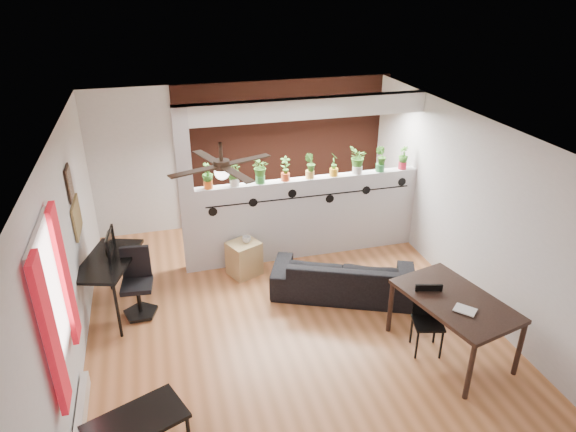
{
  "coord_description": "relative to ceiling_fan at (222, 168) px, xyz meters",
  "views": [
    {
      "loc": [
        -1.49,
        -5.62,
        4.26
      ],
      "look_at": [
        0.2,
        0.6,
        1.18
      ],
      "focal_mm": 32.0,
      "sensor_mm": 36.0,
      "label": 1
    }
  ],
  "objects": [
    {
      "name": "potted_plant_3",
      "position": [
        1.21,
        1.8,
        -0.76
      ],
      "size": [
        0.22,
        0.19,
        0.39
      ],
      "color": "#CA4620",
      "rests_on": "partition_wall"
    },
    {
      "name": "partition_wall",
      "position": [
        1.6,
        1.8,
        -1.64
      ],
      "size": [
        3.6,
        0.18,
        1.35
      ],
      "primitive_type": "cube",
      "color": "#BCBCC1",
      "rests_on": "ground"
    },
    {
      "name": "pier_column",
      "position": [
        -0.31,
        1.8,
        -1.01
      ],
      "size": [
        0.22,
        0.2,
        2.6
      ],
      "primitive_type": "cube",
      "color": "#BCBCC1",
      "rests_on": "ground"
    },
    {
      "name": "potted_plant_0",
      "position": [
        0.02,
        1.8,
        -0.76
      ],
      "size": [
        0.24,
        0.25,
        0.39
      ],
      "color": "#DF5D1A",
      "rests_on": "partition_wall"
    },
    {
      "name": "vine_decal",
      "position": [
        1.6,
        1.7,
        -1.23
      ],
      "size": [
        3.31,
        0.01,
        0.3
      ],
      "color": "black",
      "rests_on": "partition_wall"
    },
    {
      "name": "coffee_table",
      "position": [
        -1.16,
        -1.53,
        -1.93
      ],
      "size": [
        1.05,
        0.82,
        0.43
      ],
      "color": "black",
      "rests_on": "ground"
    },
    {
      "name": "sofa",
      "position": [
        1.73,
        0.55,
        -2.03
      ],
      "size": [
        2.07,
        1.47,
        0.56
      ],
      "primitive_type": "imported",
      "rotation": [
        0.0,
        0.0,
        2.73
      ],
      "color": "black",
      "rests_on": "ground"
    },
    {
      "name": "brick_panel",
      "position": [
        1.6,
        3.27,
        -1.01
      ],
      "size": [
        3.9,
        0.05,
        2.6
      ],
      "primitive_type": "cube",
      "color": "brown",
      "rests_on": "ground"
    },
    {
      "name": "potted_plant_2",
      "position": [
        0.81,
        1.8,
        -0.75
      ],
      "size": [
        0.25,
        0.26,
        0.41
      ],
      "color": "#338E3B",
      "rests_on": "partition_wall"
    },
    {
      "name": "book",
      "position": [
        2.44,
        -1.29,
        -1.53
      ],
      "size": [
        0.29,
        0.29,
        0.02
      ],
      "primitive_type": "imported",
      "rotation": [
        0.0,
        0.0,
        0.72
      ],
      "color": "gray",
      "rests_on": "dining_table"
    },
    {
      "name": "potted_plant_8",
      "position": [
        3.18,
        1.8,
        -0.76
      ],
      "size": [
        0.17,
        0.2,
        0.38
      ],
      "color": "red",
      "rests_on": "partition_wall"
    },
    {
      "name": "potted_plant_6",
      "position": [
        2.39,
        1.8,
        -0.73
      ],
      "size": [
        0.26,
        0.28,
        0.44
      ],
      "color": "silver",
      "rests_on": "partition_wall"
    },
    {
      "name": "ceiling_header",
      "position": [
        1.6,
        1.8,
        0.14
      ],
      "size": [
        3.6,
        0.18,
        0.3
      ],
      "primitive_type": "cube",
      "color": "silver",
      "rests_on": "room_shell"
    },
    {
      "name": "room_shell",
      "position": [
        0.8,
        0.3,
        -1.01
      ],
      "size": [
        6.3,
        7.1,
        2.9
      ],
      "color": "#9B5C32",
      "rests_on": "ground"
    },
    {
      "name": "corkboard",
      "position": [
        -1.78,
        1.25,
        -0.96
      ],
      "size": [
        0.03,
        0.6,
        0.45
      ],
      "primitive_type": "cube",
      "color": "olive",
      "rests_on": "room_shell"
    },
    {
      "name": "cup",
      "position": [
        0.5,
        1.46,
        -1.72
      ],
      "size": [
        0.17,
        0.17,
        0.1
      ],
      "primitive_type": "imported",
      "rotation": [
        0.0,
        0.0,
        -0.33
      ],
      "color": "gray",
      "rests_on": "cube_shelf"
    },
    {
      "name": "folding_chair",
      "position": [
        2.29,
        -0.82,
        -1.8
      ],
      "size": [
        0.43,
        0.43,
        0.86
      ],
      "color": "black",
      "rests_on": "ground"
    },
    {
      "name": "window_assembly",
      "position": [
        -1.76,
        -0.9,
        -0.81
      ],
      "size": [
        0.09,
        1.3,
        1.55
      ],
      "color": "white",
      "rests_on": "room_shell"
    },
    {
      "name": "potted_plant_7",
      "position": [
        2.79,
        1.8,
        -0.75
      ],
      "size": [
        0.26,
        0.26,
        0.41
      ],
      "color": "#2E8142",
      "rests_on": "partition_wall"
    },
    {
      "name": "potted_plant_5",
      "position": [
        1.99,
        1.8,
        -0.76
      ],
      "size": [
        0.15,
        0.19,
        0.38
      ],
      "color": "orange",
      "rests_on": "partition_wall"
    },
    {
      "name": "computer_desk",
      "position": [
        -1.45,
        0.96,
        -1.56
      ],
      "size": [
        0.93,
        1.28,
        0.83
      ],
      "color": "black",
      "rests_on": "ground"
    },
    {
      "name": "potted_plant_4",
      "position": [
        1.6,
        1.8,
        -0.76
      ],
      "size": [
        0.25,
        0.24,
        0.39
      ],
      "color": "gold",
      "rests_on": "partition_wall"
    },
    {
      "name": "office_chair",
      "position": [
        -1.12,
        0.84,
        -1.9
      ],
      "size": [
        0.49,
        0.49,
        0.95
      ],
      "color": "black",
      "rests_on": "ground"
    },
    {
      "name": "dining_table",
      "position": [
        2.54,
        -0.99,
        -1.62
      ],
      "size": [
        1.17,
        1.58,
        0.78
      ],
      "color": "black",
      "rests_on": "ground"
    },
    {
      "name": "potted_plant_1",
      "position": [
        0.42,
        1.8,
        -0.75
      ],
      "size": [
        0.26,
        0.25,
        0.4
      ],
      "color": "silver",
      "rests_on": "partition_wall"
    },
    {
      "name": "ceiling_fan",
      "position": [
        0.0,
        0.0,
        0.0
      ],
      "size": [
        1.19,
        1.19,
        0.43
      ],
      "color": "black",
      "rests_on": "room_shell"
    },
    {
      "name": "monitor",
      "position": [
        -1.45,
        1.11,
        -1.4
      ],
      "size": [
        0.31,
        0.07,
        0.17
      ],
      "primitive_type": "imported",
      "rotation": [
        0.0,
        0.0,
        1.49
      ],
      "color": "black",
      "rests_on": "computer_desk"
    },
    {
      "name": "cube_shelf",
      "position": [
        0.45,
        1.46,
        -2.04
      ],
      "size": [
        0.57,
        0.54,
        0.54
      ],
      "primitive_type": "cube",
      "rotation": [
        0.0,
        0.0,
        0.42
      ],
      "color": "tan",
      "rests_on": "ground"
    },
    {
      "name": "baseboard_heater",
      "position": [
        -1.74,
        -0.9,
        -2.22
      ],
      "size": [
        0.08,
        1.0,
        0.18
      ],
      "primitive_type": "cube",
      "color": "silver",
      "rests_on": "ground"
    },
    {
      "name": "framed_art",
      "position": [
        -1.78,
        1.2,
        -0.46
      ],
      "size": [
        0.03,
        0.34,
        0.44
      ],
      "color": "#8C7259",
      "rests_on": "room_shell"
    }
  ]
}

